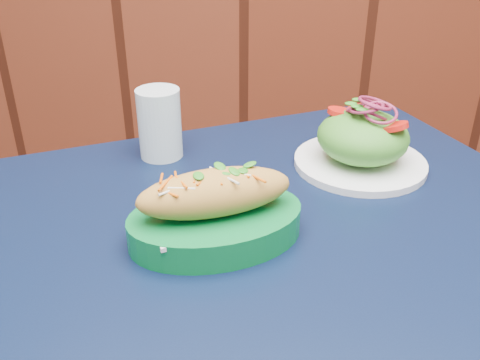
{
  "coord_description": "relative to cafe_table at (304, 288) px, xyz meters",
  "views": [
    {
      "loc": [
        0.04,
        1.27,
        1.15
      ],
      "look_at": [
        0.02,
        1.9,
        0.81
      ],
      "focal_mm": 40.0,
      "sensor_mm": 36.0,
      "label": 1
    }
  ],
  "objects": [
    {
      "name": "salad_plate",
      "position": [
        0.1,
        0.21,
        0.13
      ],
      "size": [
        0.22,
        0.22,
        0.12
      ],
      "rotation": [
        0.0,
        0.0,
        0.19
      ],
      "color": "white",
      "rests_on": "cafe_table"
    },
    {
      "name": "water_glass",
      "position": [
        -0.23,
        0.24,
        0.15
      ],
      "size": [
        0.07,
        0.07,
        0.12
      ],
      "primitive_type": "cylinder",
      "color": "silver",
      "rests_on": "cafe_table"
    },
    {
      "name": "cafe_table",
      "position": [
        0.0,
        0.0,
        0.0
      ],
      "size": [
        1.05,
        1.05,
        0.75
      ],
      "rotation": [
        0.0,
        0.0,
        0.41
      ],
      "color": "black",
      "rests_on": "ground"
    },
    {
      "name": "banh_mi_basket",
      "position": [
        -0.12,
        -0.01,
        0.13
      ],
      "size": [
        0.27,
        0.22,
        0.11
      ],
      "rotation": [
        0.0,
        0.0,
        0.33
      ],
      "color": "#086C2F",
      "rests_on": "cafe_table"
    }
  ]
}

